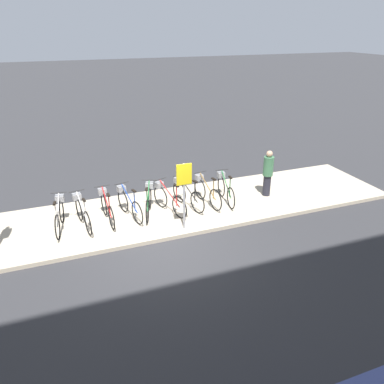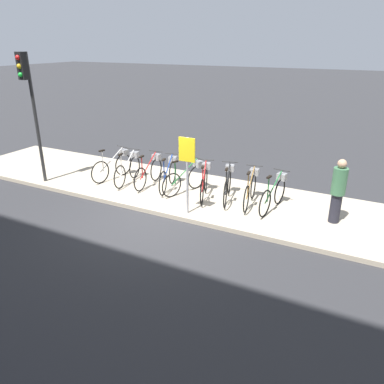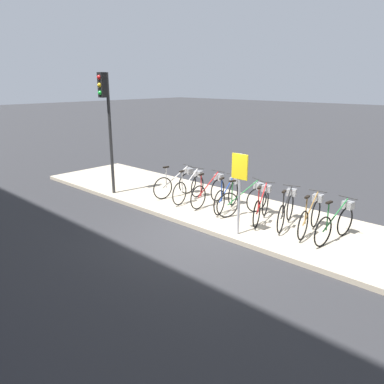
{
  "view_description": "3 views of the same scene",
  "coord_description": "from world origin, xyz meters",
  "px_view_note": "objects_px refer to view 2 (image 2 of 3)",
  "views": [
    {
      "loc": [
        -2.45,
        -8.66,
        5.56
      ],
      "look_at": [
        1.25,
        1.12,
        0.85
      ],
      "focal_mm": 35.0,
      "sensor_mm": 36.0,
      "label": 1
    },
    {
      "loc": [
        4.84,
        -7.49,
        4.26
      ],
      "look_at": [
        0.73,
        0.51,
        0.63
      ],
      "focal_mm": 35.0,
      "sensor_mm": 36.0,
      "label": 2
    },
    {
      "loc": [
        5.67,
        -6.74,
        3.73
      ],
      "look_at": [
        -0.79,
        0.25,
        0.91
      ],
      "focal_mm": 35.0,
      "sensor_mm": 36.0,
      "label": 3
    }
  ],
  "objects_px": {
    "parked_bicycle_3": "(169,174)",
    "parked_bicycle_8": "(274,193)",
    "traffic_light": "(29,92)",
    "sign_post": "(187,163)",
    "parked_bicycle_5": "(204,181)",
    "parked_bicycle_6": "(228,184)",
    "parked_bicycle_4": "(187,177)",
    "parked_bicycle_0": "(114,165)",
    "parked_bicycle_2": "(150,171)",
    "parked_bicycle_7": "(251,188)",
    "pedestrian": "(338,190)",
    "parked_bicycle_1": "(129,168)"
  },
  "relations": [
    {
      "from": "parked_bicycle_2",
      "to": "parked_bicycle_5",
      "type": "height_order",
      "value": "same"
    },
    {
      "from": "parked_bicycle_0",
      "to": "traffic_light",
      "type": "bearing_deg",
      "value": -144.01
    },
    {
      "from": "parked_bicycle_5",
      "to": "parked_bicycle_8",
      "type": "distance_m",
      "value": 2.01
    },
    {
      "from": "parked_bicycle_0",
      "to": "parked_bicycle_1",
      "type": "height_order",
      "value": "same"
    },
    {
      "from": "sign_post",
      "to": "parked_bicycle_5",
      "type": "bearing_deg",
      "value": 94.9
    },
    {
      "from": "pedestrian",
      "to": "parked_bicycle_5",
      "type": "bearing_deg",
      "value": 179.53
    },
    {
      "from": "parked_bicycle_8",
      "to": "pedestrian",
      "type": "relative_size",
      "value": 1.06
    },
    {
      "from": "parked_bicycle_2",
      "to": "pedestrian",
      "type": "height_order",
      "value": "pedestrian"
    },
    {
      "from": "parked_bicycle_8",
      "to": "traffic_light",
      "type": "distance_m",
      "value": 7.56
    },
    {
      "from": "parked_bicycle_3",
      "to": "parked_bicycle_7",
      "type": "xyz_separation_m",
      "value": [
        2.57,
        0.01,
        0.0
      ]
    },
    {
      "from": "parked_bicycle_3",
      "to": "parked_bicycle_4",
      "type": "xyz_separation_m",
      "value": [
        0.63,
        -0.03,
        0.0
      ]
    },
    {
      "from": "parked_bicycle_5",
      "to": "traffic_light",
      "type": "height_order",
      "value": "traffic_light"
    },
    {
      "from": "parked_bicycle_5",
      "to": "parked_bicycle_6",
      "type": "relative_size",
      "value": 0.98
    },
    {
      "from": "parked_bicycle_4",
      "to": "parked_bicycle_8",
      "type": "height_order",
      "value": "same"
    },
    {
      "from": "parked_bicycle_3",
      "to": "parked_bicycle_8",
      "type": "xyz_separation_m",
      "value": [
        3.24,
        -0.04,
        0.0
      ]
    },
    {
      "from": "parked_bicycle_6",
      "to": "parked_bicycle_8",
      "type": "xyz_separation_m",
      "value": [
        1.34,
        -0.07,
        0.0
      ]
    },
    {
      "from": "parked_bicycle_5",
      "to": "parked_bicycle_6",
      "type": "xyz_separation_m",
      "value": [
        0.66,
        0.13,
        0.0
      ]
    },
    {
      "from": "parked_bicycle_0",
      "to": "parked_bicycle_3",
      "type": "distance_m",
      "value": 2.01
    },
    {
      "from": "traffic_light",
      "to": "parked_bicycle_2",
      "type": "bearing_deg",
      "value": 23.29
    },
    {
      "from": "parked_bicycle_0",
      "to": "sign_post",
      "type": "distance_m",
      "value": 3.7
    },
    {
      "from": "pedestrian",
      "to": "parked_bicycle_8",
      "type": "bearing_deg",
      "value": 176.76
    },
    {
      "from": "parked_bicycle_3",
      "to": "pedestrian",
      "type": "xyz_separation_m",
      "value": [
        4.78,
        -0.13,
        0.39
      ]
    },
    {
      "from": "parked_bicycle_0",
      "to": "parked_bicycle_2",
      "type": "height_order",
      "value": "same"
    },
    {
      "from": "traffic_light",
      "to": "parked_bicycle_8",
      "type": "bearing_deg",
      "value": 10.72
    },
    {
      "from": "pedestrian",
      "to": "parked_bicycle_6",
      "type": "bearing_deg",
      "value": 176.89
    },
    {
      "from": "parked_bicycle_0",
      "to": "pedestrian",
      "type": "height_order",
      "value": "pedestrian"
    },
    {
      "from": "parked_bicycle_3",
      "to": "sign_post",
      "type": "height_order",
      "value": "sign_post"
    },
    {
      "from": "parked_bicycle_7",
      "to": "parked_bicycle_0",
      "type": "bearing_deg",
      "value": -179.22
    },
    {
      "from": "parked_bicycle_0",
      "to": "parked_bicycle_5",
      "type": "height_order",
      "value": "same"
    },
    {
      "from": "parked_bicycle_1",
      "to": "parked_bicycle_3",
      "type": "relative_size",
      "value": 1.01
    },
    {
      "from": "parked_bicycle_6",
      "to": "sign_post",
      "type": "distance_m",
      "value": 1.73
    },
    {
      "from": "traffic_light",
      "to": "sign_post",
      "type": "distance_m",
      "value": 5.36
    },
    {
      "from": "parked_bicycle_3",
      "to": "parked_bicycle_8",
      "type": "height_order",
      "value": "same"
    },
    {
      "from": "parked_bicycle_6",
      "to": "parked_bicycle_2",
      "type": "bearing_deg",
      "value": -179.01
    },
    {
      "from": "parked_bicycle_0",
      "to": "traffic_light",
      "type": "relative_size",
      "value": 0.44
    },
    {
      "from": "pedestrian",
      "to": "parked_bicycle_1",
      "type": "bearing_deg",
      "value": 179.89
    },
    {
      "from": "parked_bicycle_3",
      "to": "sign_post",
      "type": "distance_m",
      "value": 2.1
    },
    {
      "from": "parked_bicycle_3",
      "to": "parked_bicycle_7",
      "type": "height_order",
      "value": "same"
    },
    {
      "from": "parked_bicycle_1",
      "to": "parked_bicycle_6",
      "type": "bearing_deg",
      "value": 2.53
    },
    {
      "from": "sign_post",
      "to": "parked_bicycle_4",
      "type": "bearing_deg",
      "value": 118.38
    },
    {
      "from": "parked_bicycle_5",
      "to": "pedestrian",
      "type": "distance_m",
      "value": 3.57
    },
    {
      "from": "traffic_light",
      "to": "sign_post",
      "type": "bearing_deg",
      "value": 0.5
    },
    {
      "from": "parked_bicycle_6",
      "to": "traffic_light",
      "type": "relative_size",
      "value": 0.43
    },
    {
      "from": "sign_post",
      "to": "parked_bicycle_6",
      "type": "bearing_deg",
      "value": 67.74
    },
    {
      "from": "parked_bicycle_6",
      "to": "pedestrian",
      "type": "bearing_deg",
      "value": -3.11
    },
    {
      "from": "parked_bicycle_4",
      "to": "parked_bicycle_3",
      "type": "bearing_deg",
      "value": 177.37
    },
    {
      "from": "parked_bicycle_6",
      "to": "parked_bicycle_4",
      "type": "bearing_deg",
      "value": -177.43
    },
    {
      "from": "parked_bicycle_2",
      "to": "pedestrian",
      "type": "relative_size",
      "value": 1.06
    },
    {
      "from": "parked_bicycle_2",
      "to": "parked_bicycle_3",
      "type": "relative_size",
      "value": 1.02
    },
    {
      "from": "parked_bicycle_4",
      "to": "parked_bicycle_5",
      "type": "relative_size",
      "value": 1.0
    }
  ]
}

